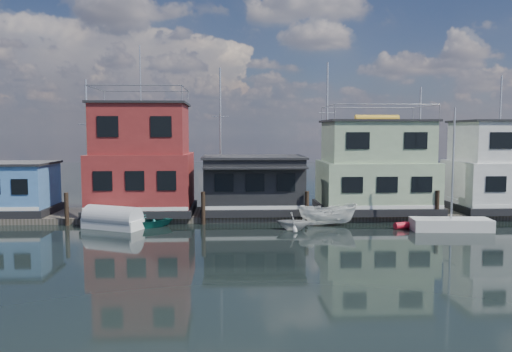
{
  "coord_description": "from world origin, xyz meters",
  "views": [
    {
      "loc": [
        -2.11,
        -24.0,
        6.17
      ],
      "look_at": [
        -0.31,
        12.0,
        3.0
      ],
      "focal_mm": 35.0,
      "sensor_mm": 36.0,
      "label": 1
    }
  ],
  "objects": [
    {
      "name": "dinghy_teal",
      "position": [
        -7.75,
        8.46,
        0.38
      ],
      "size": [
        4.07,
        3.27,
        0.75
      ],
      "primitive_type": "imported",
      "rotation": [
        0.0,
        0.0,
        1.78
      ],
      "color": "teal",
      "rests_on": "ground"
    },
    {
      "name": "dinghy_white",
      "position": [
        1.81,
        6.96,
        0.57
      ],
      "size": [
        2.41,
        2.16,
        1.14
      ],
      "primitive_type": "imported",
      "rotation": [
        0.0,
        0.0,
        1.43
      ],
      "color": "silver",
      "rests_on": "ground"
    },
    {
      "name": "houseboat_green",
      "position": [
        8.5,
        12.0,
        3.55
      ],
      "size": [
        8.4,
        5.9,
        7.03
      ],
      "color": "black",
      "rests_on": "dock"
    },
    {
      "name": "houseboat_red",
      "position": [
        -8.5,
        12.0,
        4.1
      ],
      "size": [
        7.4,
        5.9,
        11.86
      ],
      "color": "black",
      "rests_on": "dock"
    },
    {
      "name": "motorboat",
      "position": [
        4.26,
        8.33,
        0.75
      ],
      "size": [
        3.94,
        1.66,
        1.49
      ],
      "primitive_type": "imported",
      "rotation": [
        0.0,
        0.0,
        1.52
      ],
      "color": "white",
      "rests_on": "ground"
    },
    {
      "name": "houseboat_dark",
      "position": [
        -0.5,
        11.98,
        2.42
      ],
      "size": [
        7.4,
        6.1,
        4.06
      ],
      "color": "black",
      "rests_on": "dock"
    },
    {
      "name": "tarp_runabout",
      "position": [
        -9.74,
        8.02,
        0.59
      ],
      "size": [
        4.14,
        2.97,
        1.57
      ],
      "rotation": [
        0.0,
        0.0,
        -0.43
      ],
      "color": "white",
      "rests_on": "ground"
    },
    {
      "name": "day_sailer",
      "position": [
        11.69,
        6.3,
        0.44
      ],
      "size": [
        4.98,
        1.97,
        7.69
      ],
      "rotation": [
        0.0,
        0.0,
        -0.07
      ],
      "color": "silver",
      "rests_on": "ground"
    },
    {
      "name": "background_masts",
      "position": [
        4.76,
        18.0,
        5.55
      ],
      "size": [
        36.4,
        0.16,
        12.0
      ],
      "color": "silver",
      "rests_on": "ground"
    },
    {
      "name": "ground",
      "position": [
        0.0,
        0.0,
        0.0
      ],
      "size": [
        160.0,
        160.0,
        0.0
      ],
      "primitive_type": "plane",
      "color": "black",
      "rests_on": "ground"
    },
    {
      "name": "red_kayak",
      "position": [
        9.69,
        7.32,
        0.22
      ],
      "size": [
        2.92,
        1.41,
        0.43
      ],
      "primitive_type": "cylinder",
      "rotation": [
        0.0,
        1.57,
        0.35
      ],
      "color": "red",
      "rests_on": "ground"
    },
    {
      "name": "houseboat_white",
      "position": [
        18.5,
        12.0,
        3.54
      ],
      "size": [
        8.4,
        5.9,
        6.66
      ],
      "color": "black",
      "rests_on": "dock"
    },
    {
      "name": "pilings",
      "position": [
        -0.33,
        9.2,
        1.1
      ],
      "size": [
        42.28,
        0.28,
        2.2
      ],
      "color": "#2D2116",
      "rests_on": "ground"
    },
    {
      "name": "houseboat_blue",
      "position": [
        -18.0,
        12.0,
        2.21
      ],
      "size": [
        6.4,
        4.9,
        3.66
      ],
      "color": "black",
      "rests_on": "dock"
    },
    {
      "name": "dock",
      "position": [
        0.0,
        12.0,
        0.2
      ],
      "size": [
        48.0,
        5.0,
        0.4
      ],
      "primitive_type": "cube",
      "color": "#595147",
      "rests_on": "ground"
    }
  ]
}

